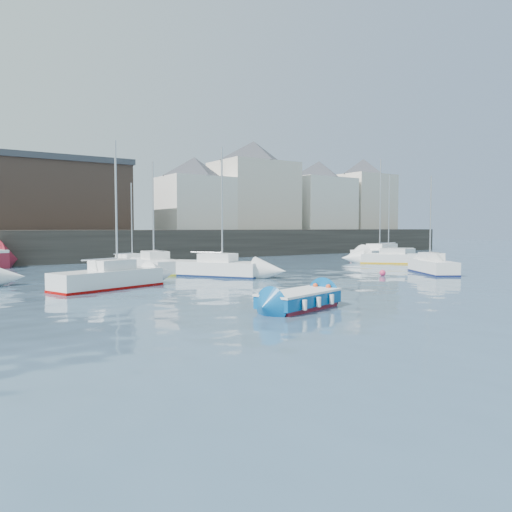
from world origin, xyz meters
TOP-DOWN VIEW (x-y plane):
  - water at (0.00, 0.00)m, footprint 220.00×220.00m
  - quay_wall at (0.00, 35.00)m, footprint 90.00×5.00m
  - land_strip at (0.00, 53.00)m, footprint 90.00×32.00m
  - bldg_east_a at (20.00, 42.00)m, footprint 13.36×13.36m
  - bldg_east_b at (31.00, 41.50)m, footprint 11.88×11.88m
  - bldg_east_c at (40.00, 41.50)m, footprint 11.14×11.14m
  - bldg_east_d at (11.00, 41.50)m, footprint 11.14×11.14m
  - warehouse at (-6.00, 43.00)m, footprint 16.40×10.40m
  - blue_dinghy at (-4.60, 2.18)m, footprint 4.12×2.63m
  - sailboat_a at (-8.71, 13.12)m, footprint 6.34×3.73m
  - sailboat_b at (-0.76, 15.87)m, footprint 5.42×6.63m
  - sailboat_c at (12.89, 8.88)m, footprint 4.14×5.34m
  - sailboat_d at (18.78, 17.20)m, footprint 5.85×5.79m
  - sailboat_f at (-2.98, 20.27)m, footprint 2.33×6.22m
  - sailboat_g at (22.55, 21.84)m, footprint 8.28×3.64m
  - sailboat_h at (-3.64, 24.34)m, footprint 5.43×3.61m
  - buoy_near at (-2.76, 4.45)m, footprint 0.43×0.43m
  - buoy_mid at (8.72, 9.71)m, footprint 0.42×0.42m
  - buoy_far at (2.08, 16.05)m, footprint 0.34×0.34m

SIDE VIEW (x-z plane):
  - water at x=0.00m, z-range 0.00..0.00m
  - buoy_near at x=-2.76m, z-range -0.22..0.22m
  - buoy_mid at x=8.72m, z-range -0.21..0.21m
  - buoy_far at x=2.08m, z-range -0.17..0.17m
  - blue_dinghy at x=-4.60m, z-range 0.04..0.77m
  - sailboat_h at x=-3.64m, z-range -2.91..3.78m
  - sailboat_d at x=18.78m, z-range -3.49..4.46m
  - sailboat_c at x=12.89m, z-range -2.91..3.97m
  - sailboat_b at x=-0.76m, z-range -3.68..4.79m
  - sailboat_a at x=-8.71m, z-range -3.38..4.48m
  - sailboat_f at x=-2.98m, z-range -3.41..4.53m
  - sailboat_g at x=22.55m, z-range -4.49..5.64m
  - land_strip at x=0.00m, z-range 0.00..2.80m
  - quay_wall at x=0.00m, z-range 0.00..3.00m
  - warehouse at x=-6.00m, z-range 2.82..10.42m
  - bldg_east_d at x=11.00m, z-range 2.89..11.84m
  - bldg_east_b at x=31.00m, z-range 2.89..12.84m
  - bldg_east_c at x=40.00m, z-range 2.90..13.85m
  - bldg_east_a at x=20.00m, z-range 2.91..14.71m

